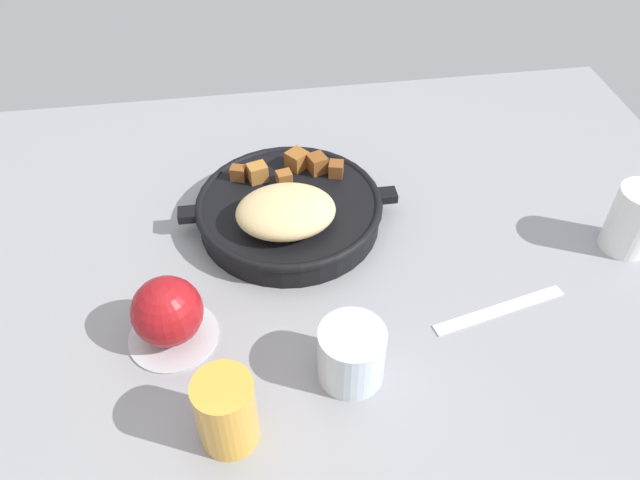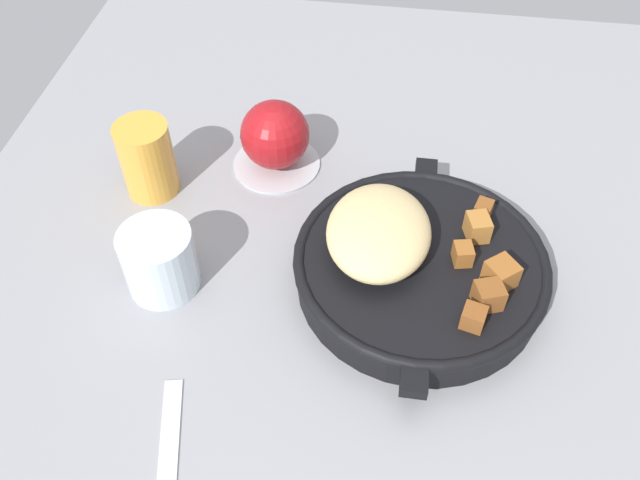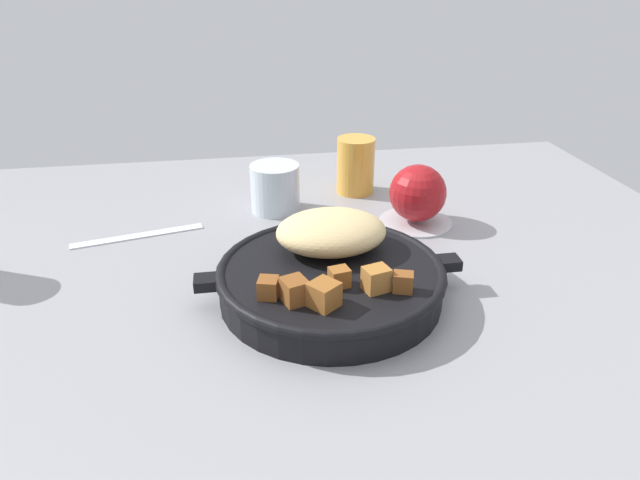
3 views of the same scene
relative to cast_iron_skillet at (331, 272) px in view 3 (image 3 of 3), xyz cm
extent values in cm
cube|color=gray|center=(-3.37, 7.62, -4.11)|extent=(115.77, 86.49, 2.40)
cylinder|color=black|center=(-0.11, -0.58, -1.03)|extent=(24.62, 24.62, 3.77)
torus|color=black|center=(-0.11, -0.58, 0.55)|extent=(25.33, 25.33, 1.20)
cube|color=black|center=(13.41, -0.58, 0.29)|extent=(2.64, 2.40, 1.20)
cube|color=black|center=(-13.63, -0.58, 0.29)|extent=(2.64, 2.40, 1.20)
ellipsoid|color=#DBBC7F|center=(0.71, 3.84, 3.08)|extent=(12.76, 10.20, 4.45)
cube|color=#A86B2D|center=(3.63, -5.85, 2.12)|extent=(3.01, 2.74, 2.52)
cube|color=#935623|center=(0.09, -4.44, 1.86)|extent=(2.32, 2.12, 2.01)
cube|color=brown|center=(-7.33, -5.40, 1.88)|extent=(2.43, 2.48, 2.04)
cube|color=#935623|center=(-2.13, -7.95, 2.14)|extent=(3.64, 3.63, 2.56)
cube|color=brown|center=(6.28, -6.47, 1.87)|extent=(2.43, 2.18, 2.02)
cube|color=brown|center=(-4.84, -6.72, 2.10)|extent=(3.00, 3.12, 2.50)
cylinder|color=#B7BABF|center=(15.40, 16.97, -2.61)|extent=(10.40, 10.40, 0.60)
sphere|color=maroon|center=(15.40, 16.97, 1.70)|extent=(8.02, 8.02, 8.02)
cube|color=silver|center=(-23.35, 18.79, -2.73)|extent=(17.45, 5.48, 0.36)
cylinder|color=silver|center=(-3.92, 24.88, 0.62)|extent=(7.26, 7.26, 7.07)
cylinder|color=gold|center=(9.44, 30.29, 1.50)|extent=(6.01, 6.01, 8.84)
camera|label=1|loc=(5.05, 62.58, 55.10)|focal=34.72mm
camera|label=2|loc=(-43.61, 3.18, 50.90)|focal=37.62mm
camera|label=3|loc=(-10.11, -54.80, 31.86)|focal=32.33mm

